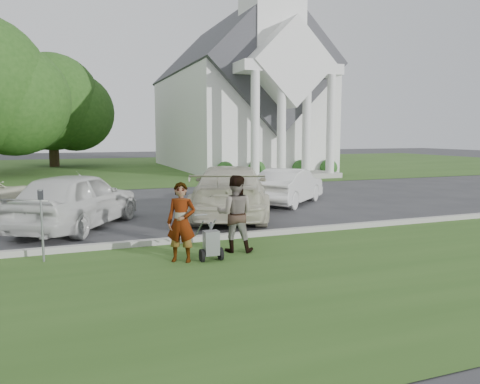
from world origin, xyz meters
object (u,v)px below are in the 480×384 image
car_d (289,186)px  car_b (76,200)px  striping_cart (211,244)px  person_right (235,214)px  parking_meter_near (42,217)px  church (237,89)px  tree_back (52,107)px  person_left (181,223)px  car_c (231,191)px

car_d → car_b: bearing=61.9°
striping_cart → car_d: bearing=52.1°
person_right → parking_meter_near: (-3.93, 0.59, 0.10)m
church → person_right: bearing=-110.5°
tree_back → car_b: 26.96m
parking_meter_near → car_d: parking_meter_near is taller
church → striping_cart: size_ratio=26.49×
car_b → parking_meter_near: bearing=109.2°
person_left → tree_back: bearing=123.3°
striping_cart → car_c: (2.09, 4.67, 0.45)m
person_left → car_b: 4.79m
tree_back → parking_meter_near: bearing=-89.7°
person_left → car_c: (2.67, 4.53, 0.01)m
tree_back → parking_meter_near: size_ratio=6.42×
person_right → car_b: 5.12m
church → striping_cart: 26.75m
striping_cart → car_b: size_ratio=0.19×
tree_back → person_left: tree_back is taller
church → car_d: (-4.54, -17.77, -5.27)m
tree_back → striping_cart: 31.68m
car_d → person_right: bearing=101.0°
church → tree_back: bearing=152.2°
parking_meter_near → car_c: size_ratio=0.27×
striping_cart → person_left: bearing=166.5°
car_d → tree_back: bearing=-24.1°
church → person_right: size_ratio=14.28×
church → tree_back: (-13.01, 6.87, -1.21)m
car_d → striping_cart: bearing=99.1°
person_right → parking_meter_near: bearing=15.0°
striping_cart → car_c: bearing=65.8°
person_right → car_b: person_right is taller
car_c → car_d: size_ratio=1.39×
person_right → car_d: person_right is taller
tree_back → car_b: size_ratio=2.06×
church → car_b: size_ratio=5.16×
church → person_right: church is taller
church → car_c: church is taller
tree_back → person_right: 31.18m
parking_meter_near → car_c: 6.38m
striping_cart → tree_back: bearing=96.1°
striping_cart → parking_meter_near: size_ratio=0.61×
person_right → car_c: 4.35m
striping_cart → person_right: 1.02m
car_b → person_left: bearing=144.7°
church → striping_cart: bearing=-111.6°
church → striping_cart: church is taller
parking_meter_near → car_b: size_ratio=0.32×
parking_meter_near → car_b: (0.75, 3.42, -0.15)m
car_c → striping_cart: bearing=87.3°
tree_back → person_left: 31.43m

